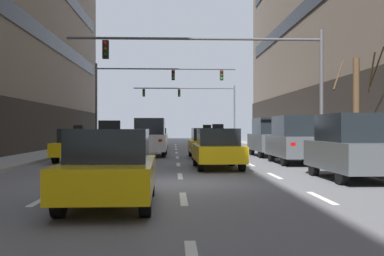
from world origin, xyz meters
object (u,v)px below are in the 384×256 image
(traffic_signal_1, at_px, (145,85))
(car_parked_3, at_px, (270,137))
(car_parked_2, at_px, (295,140))
(traffic_signal_2, at_px, (198,100))
(pedestrian_0, at_px, (295,136))
(traffic_signal_0, at_px, (238,66))
(taxi_driving_1, at_px, (110,168))
(car_driving_2, at_px, (150,137))
(street_tree_3, at_px, (357,107))
(pedestrian_1, at_px, (314,138))
(taxi_driving_0, at_px, (207,143))
(taxi_driving_3, at_px, (156,138))
(taxi_driving_4, at_px, (79,145))
(taxi_driving_5, at_px, (217,149))
(car_parked_1, at_px, (351,147))

(traffic_signal_1, bearing_deg, car_parked_3, -60.63)
(car_parked_2, xyz_separation_m, traffic_signal_2, (-2.66, 32.23, 3.72))
(pedestrian_0, bearing_deg, traffic_signal_0, -122.45)
(taxi_driving_1, height_order, car_driving_2, car_driving_2)
(street_tree_3, distance_m, pedestrian_1, 7.02)
(taxi_driving_0, xyz_separation_m, taxi_driving_3, (-3.08, 11.45, 0.00))
(car_driving_2, distance_m, pedestrian_0, 8.97)
(car_driving_2, height_order, car_parked_3, car_parked_3)
(taxi_driving_4, relative_size, taxi_driving_5, 1.00)
(taxi_driving_1, bearing_deg, taxi_driving_5, 71.18)
(taxi_driving_3, relative_size, car_parked_3, 0.95)
(taxi_driving_1, relative_size, pedestrian_0, 2.48)
(taxi_driving_5, distance_m, pedestrian_0, 11.82)
(traffic_signal_2, bearing_deg, car_parked_1, -86.08)
(pedestrian_1, bearing_deg, traffic_signal_0, -138.45)
(car_parked_3, xyz_separation_m, traffic_signal_1, (-7.77, 13.81, 4.12))
(taxi_driving_3, bearing_deg, car_parked_1, -73.17)
(taxi_driving_0, relative_size, car_parked_3, 0.96)
(car_parked_3, bearing_deg, car_driving_2, 174.93)
(pedestrian_1, bearing_deg, car_driving_2, 174.71)
(traffic_signal_0, height_order, pedestrian_1, traffic_signal_0)
(pedestrian_1, bearing_deg, car_parked_1, -101.56)
(taxi_driving_3, bearing_deg, pedestrian_0, -41.48)
(car_driving_2, bearing_deg, pedestrian_1, -5.29)
(car_parked_1, xyz_separation_m, street_tree_3, (2.11, 4.94, 1.44))
(taxi_driving_1, xyz_separation_m, street_tree_3, (8.85, 9.59, 1.68))
(taxi_driving_3, xyz_separation_m, taxi_driving_5, (3.03, -18.08, -0.01))
(taxi_driving_0, bearing_deg, car_parked_2, -48.86)
(car_parked_2, relative_size, traffic_signal_2, 0.39)
(traffic_signal_1, bearing_deg, traffic_signal_2, 68.55)
(traffic_signal_2, bearing_deg, taxi_driving_5, -91.74)
(taxi_driving_1, distance_m, car_parked_1, 8.19)
(taxi_driving_0, distance_m, traffic_signal_2, 28.34)
(taxi_driving_5, bearing_deg, street_tree_3, 7.10)
(taxi_driving_1, distance_m, car_parked_3, 18.02)
(car_driving_2, relative_size, pedestrian_1, 2.78)
(taxi_driving_5, height_order, traffic_signal_0, traffic_signal_0)
(taxi_driving_0, relative_size, taxi_driving_5, 1.02)
(car_driving_2, bearing_deg, traffic_signal_2, 81.16)
(taxi_driving_5, xyz_separation_m, traffic_signal_0, (1.26, 3.28, 3.70))
(car_parked_3, bearing_deg, pedestrian_1, -5.91)
(taxi_driving_0, bearing_deg, street_tree_3, -45.64)
(taxi_driving_1, distance_m, taxi_driving_5, 9.37)
(taxi_driving_1, height_order, street_tree_3, street_tree_3)
(taxi_driving_4, relative_size, traffic_signal_1, 0.36)
(taxi_driving_5, height_order, traffic_signal_1, traffic_signal_1)
(taxi_driving_0, xyz_separation_m, taxi_driving_5, (-0.05, -6.63, -0.01))
(car_parked_1, height_order, pedestrian_0, car_parked_1)
(taxi_driving_5, height_order, street_tree_3, street_tree_3)
(taxi_driving_0, height_order, car_parked_3, car_parked_3)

